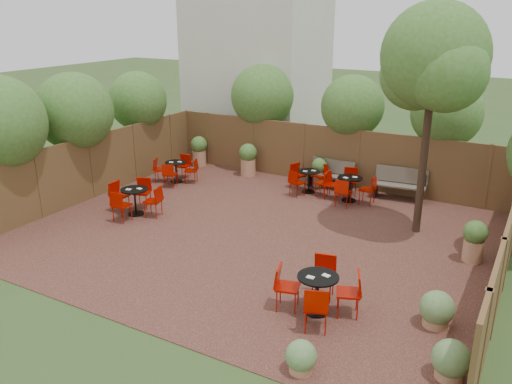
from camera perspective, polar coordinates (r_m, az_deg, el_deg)
The scene contains 13 objects.
ground at distance 14.18m, azimuth 0.15°, elevation -4.61°, with size 80.00×80.00×0.00m, color #354F23.
courtyard_paving at distance 14.18m, azimuth 0.15°, elevation -4.57°, with size 12.00×10.00×0.02m, color #371E16.
fence_back at distance 18.13m, azimuth 7.94°, elevation 3.91°, with size 12.00×0.08×2.00m, color brown.
fence_left at distance 17.41m, azimuth -17.34°, elevation 2.55°, with size 0.08×10.00×2.00m, color brown.
fence_right at distance 12.27m, azimuth 25.51°, elevation -5.46°, with size 0.08×10.00×2.00m, color brown.
neighbour_building at distance 22.22m, azimuth 0.16°, elevation 14.74°, with size 5.00×4.00×8.00m, color beige.
overhang_foliage at distance 16.48m, azimuth -3.74°, elevation 8.55°, with size 15.65×10.72×2.63m.
courtyard_tree at distance 13.91m, azimuth 18.63°, elevation 13.02°, with size 2.77×2.67×5.95m.
park_bench_left at distance 17.85m, azimuth 8.14°, elevation 1.99°, with size 1.54×0.56×0.94m.
park_bench_right at distance 17.20m, azimuth 15.29°, elevation 0.91°, with size 1.65×0.69×0.99m.
bistro_tables at distance 15.20m, azimuth -0.17°, elevation -1.05°, with size 9.18×8.21×0.93m.
planters at distance 17.72m, azimuth 2.43°, elevation 2.41°, with size 10.97×4.05×1.16m.
low_shrubs at distance 9.87m, azimuth 16.66°, elevation -14.76°, with size 2.75×3.08×0.71m.
Camera 1 is at (6.36, -11.31, 5.73)m, focal length 37.01 mm.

